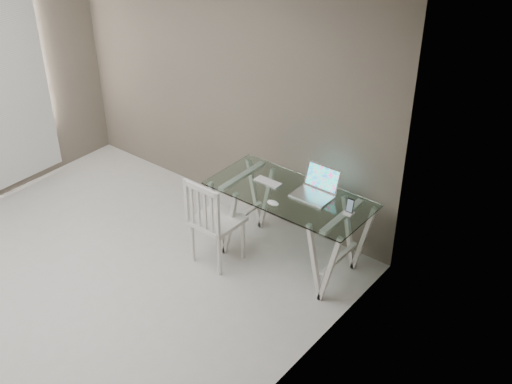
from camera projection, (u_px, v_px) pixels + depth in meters
room at (22, 123)px, 4.73m from camera, size 4.50×4.52×2.71m
desk at (289, 227)px, 5.92m from camera, size 1.50×0.70×0.75m
chair at (211, 219)px, 5.82m from camera, size 0.42×0.42×0.91m
laptop at (317, 188)px, 5.70m from camera, size 0.35×0.32×0.24m
keyboard at (268, 182)px, 5.89m from camera, size 0.28×0.12×0.01m
mouse at (273, 203)px, 5.56m from camera, size 0.12×0.07×0.04m
phone_dock at (349, 210)px, 5.43m from camera, size 0.08×0.08×0.14m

